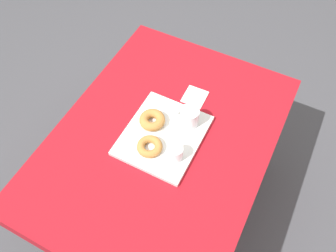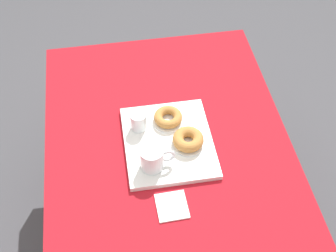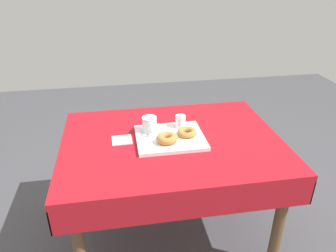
# 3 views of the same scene
# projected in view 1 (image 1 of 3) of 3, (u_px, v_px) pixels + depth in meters

# --- Properties ---
(ground_plane) EXTENTS (6.00, 6.00, 0.00)m
(ground_plane) POSITION_uv_depth(u_px,v_px,m) (164.00, 200.00, 2.18)
(ground_plane) COLOR #47474C
(dining_table) EXTENTS (1.27, 0.95, 0.73)m
(dining_table) POSITION_uv_depth(u_px,v_px,m) (162.00, 149.00, 1.66)
(dining_table) COLOR #A8141E
(dining_table) RESTS_ON ground
(serving_tray) EXTENTS (0.39, 0.34, 0.02)m
(serving_tray) POSITION_uv_depth(u_px,v_px,m) (163.00, 135.00, 1.57)
(serving_tray) COLOR white
(serving_tray) RESTS_ON dining_table
(tea_mug_left) EXTENTS (0.09, 0.13, 0.09)m
(tea_mug_left) POSITION_uv_depth(u_px,v_px,m) (189.00, 117.00, 1.56)
(tea_mug_left) COLOR white
(tea_mug_left) RESTS_ON serving_tray
(water_glass_near) EXTENTS (0.06, 0.06, 0.08)m
(water_glass_near) POSITION_uv_depth(u_px,v_px,m) (176.00, 153.00, 1.47)
(water_glass_near) COLOR white
(water_glass_near) RESTS_ON serving_tray
(donut_plate_left) EXTENTS (0.12, 0.12, 0.01)m
(donut_plate_left) POSITION_uv_depth(u_px,v_px,m) (152.00, 123.00, 1.59)
(donut_plate_left) COLOR white
(donut_plate_left) RESTS_ON serving_tray
(sugar_donut_left) EXTENTS (0.12, 0.12, 0.04)m
(sugar_donut_left) POSITION_uv_depth(u_px,v_px,m) (152.00, 120.00, 1.57)
(sugar_donut_left) COLOR #BC7F3D
(sugar_donut_left) RESTS_ON donut_plate_left
(donut_plate_right) EXTENTS (0.12, 0.12, 0.01)m
(donut_plate_right) POSITION_uv_depth(u_px,v_px,m) (150.00, 149.00, 1.52)
(donut_plate_right) COLOR white
(donut_plate_right) RESTS_ON serving_tray
(sugar_donut_right) EXTENTS (0.11, 0.11, 0.03)m
(sugar_donut_right) POSITION_uv_depth(u_px,v_px,m) (150.00, 146.00, 1.50)
(sugar_donut_right) COLOR #BC7F3D
(sugar_donut_right) RESTS_ON donut_plate_right
(paper_napkin) EXTENTS (0.12, 0.11, 0.01)m
(paper_napkin) POSITION_uv_depth(u_px,v_px,m) (195.00, 97.00, 1.71)
(paper_napkin) COLOR white
(paper_napkin) RESTS_ON dining_table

